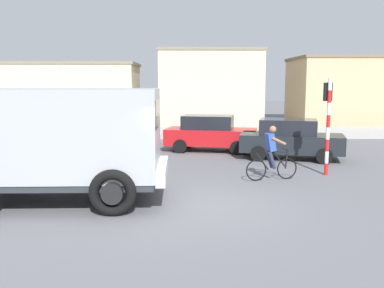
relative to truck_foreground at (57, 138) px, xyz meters
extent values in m
plane|color=slate|center=(3.61, -0.48, -1.67)|extent=(120.00, 120.00, 0.00)
cube|color=#ADADA8|center=(3.61, 14.55, -1.59)|extent=(80.00, 5.00, 0.16)
cube|color=#B2B7BC|center=(-0.03, 0.00, 0.13)|extent=(5.23, 2.57, 2.20)
cube|color=#2D3338|center=(-0.03, 0.00, -1.05)|extent=(5.13, 2.52, 0.16)
cube|color=silver|center=(2.67, 0.04, -0.87)|extent=(0.27, 2.38, 0.36)
cube|color=black|center=(2.52, 0.03, 0.63)|extent=(0.15, 2.13, 0.70)
torus|color=black|center=(1.56, 1.30, -1.12)|extent=(1.10, 0.25, 1.10)
cylinder|color=black|center=(1.56, 1.30, -1.12)|extent=(0.50, 0.31, 0.50)
torus|color=black|center=(1.60, -1.26, -1.12)|extent=(1.10, 0.25, 1.10)
cylinder|color=black|center=(1.60, -1.26, -1.12)|extent=(0.50, 0.31, 0.50)
torus|color=black|center=(-1.66, 1.26, -1.12)|extent=(1.10, 0.25, 1.10)
cylinder|color=black|center=(-1.66, 1.26, -1.12)|extent=(0.50, 0.31, 0.50)
torus|color=black|center=(6.50, 2.45, -1.33)|extent=(0.67, 0.19, 0.68)
torus|color=black|center=(5.48, 2.21, -1.33)|extent=(0.67, 0.19, 0.68)
cylinder|color=black|center=(6.17, 2.37, -0.76)|extent=(0.59, 0.18, 0.09)
cylinder|color=black|center=(6.22, 2.39, -1.01)|extent=(0.50, 0.16, 0.57)
cylinder|color=black|center=(5.68, 2.26, -1.06)|extent=(0.44, 0.14, 0.57)
cylinder|color=black|center=(6.48, 2.45, -1.03)|extent=(0.10, 0.06, 0.59)
cylinder|color=black|center=(6.45, 2.44, -0.72)|extent=(0.14, 0.49, 0.03)
cube|color=black|center=(5.88, 2.30, -0.79)|extent=(0.26, 0.17, 0.06)
cube|color=#3351A8|center=(5.92, 2.32, -0.46)|extent=(0.36, 0.38, 0.59)
sphere|color=#9E7051|center=(5.99, 2.33, -0.06)|extent=(0.22, 0.22, 0.22)
cylinder|color=#2D334C|center=(5.93, 2.42, -1.02)|extent=(0.32, 0.19, 0.57)
cylinder|color=#9E7051|center=(6.08, 2.52, -0.41)|extent=(0.50, 0.20, 0.29)
cylinder|color=#2D334C|center=(5.98, 2.23, -1.02)|extent=(0.32, 0.19, 0.57)
cylinder|color=#9E7051|center=(6.16, 2.21, -0.41)|extent=(0.50, 0.20, 0.29)
cylinder|color=red|center=(7.95, 3.02, -1.47)|extent=(0.12, 0.12, 0.40)
cylinder|color=white|center=(7.95, 3.02, -1.07)|extent=(0.12, 0.12, 0.40)
cylinder|color=red|center=(7.95, 3.02, -0.67)|extent=(0.12, 0.12, 0.40)
cylinder|color=white|center=(7.95, 3.02, -0.27)|extent=(0.12, 0.12, 0.40)
cylinder|color=red|center=(7.95, 3.02, 0.13)|extent=(0.12, 0.12, 0.40)
cylinder|color=white|center=(7.95, 3.02, 0.53)|extent=(0.12, 0.12, 0.40)
cylinder|color=red|center=(7.95, 3.02, 0.93)|extent=(0.12, 0.12, 0.40)
cylinder|color=white|center=(7.95, 3.02, 1.33)|extent=(0.12, 0.12, 0.40)
cube|color=black|center=(7.95, 3.20, 1.08)|extent=(0.24, 0.20, 0.60)
sphere|color=orange|center=(7.95, 3.32, 1.08)|extent=(0.14, 0.14, 0.14)
cube|color=red|center=(4.42, 8.08, -1.02)|extent=(4.26, 2.48, 0.70)
cube|color=black|center=(4.27, 8.11, -0.37)|extent=(2.45, 1.86, 0.60)
cylinder|color=black|center=(5.81, 8.66, -1.37)|extent=(0.62, 0.30, 0.60)
cylinder|color=black|center=(5.46, 6.99, -1.37)|extent=(0.62, 0.30, 0.60)
cylinder|color=black|center=(3.38, 9.16, -1.37)|extent=(0.62, 0.30, 0.60)
cylinder|color=black|center=(3.03, 7.50, -1.37)|extent=(0.62, 0.30, 0.60)
cube|color=#B7B7BC|center=(-3.82, 6.68, -1.02)|extent=(4.24, 2.41, 0.70)
cube|color=black|center=(-3.96, 6.65, -0.37)|extent=(2.43, 1.82, 0.60)
cylinder|color=black|center=(-2.75, 7.74, -1.37)|extent=(0.62, 0.29, 0.60)
cylinder|color=black|center=(-2.44, 6.07, -1.37)|extent=(0.62, 0.29, 0.60)
cube|color=#1E2328|center=(7.53, 6.04, -1.02)|extent=(4.30, 2.67, 0.70)
cube|color=black|center=(7.38, 6.08, -0.37)|extent=(2.50, 1.96, 0.60)
cylinder|color=black|center=(8.95, 6.54, -1.37)|extent=(0.63, 0.33, 0.60)
cylinder|color=black|center=(8.51, 4.90, -1.37)|extent=(0.63, 0.33, 0.60)
cylinder|color=black|center=(6.55, 7.18, -1.37)|extent=(0.63, 0.33, 0.60)
cylinder|color=black|center=(6.11, 5.53, -1.37)|extent=(0.63, 0.33, 0.60)
cylinder|color=#2D334C|center=(-0.80, 10.31, -1.24)|extent=(0.22, 0.22, 0.85)
cube|color=#338C51|center=(-0.80, 10.31, -0.54)|extent=(0.34, 0.22, 0.56)
sphere|color=#9E7051|center=(-0.80, 10.31, -0.15)|extent=(0.20, 0.20, 0.20)
cube|color=beige|center=(-6.27, 20.84, 0.46)|extent=(11.85, 5.39, 4.26)
cube|color=gray|center=(-6.27, 20.84, 2.69)|extent=(12.08, 5.50, 0.20)
cube|color=beige|center=(5.09, 21.40, 0.95)|extent=(7.35, 5.75, 5.23)
cube|color=gray|center=(5.09, 21.40, 3.66)|extent=(7.50, 5.86, 0.20)
cube|color=#D1B284|center=(16.40, 21.60, 0.70)|extent=(9.66, 6.20, 4.73)
cube|color=#7D6B4F|center=(16.40, 21.60, 3.16)|extent=(9.86, 6.32, 0.20)
camera|label=1|loc=(3.27, -10.74, 1.40)|focal=39.71mm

